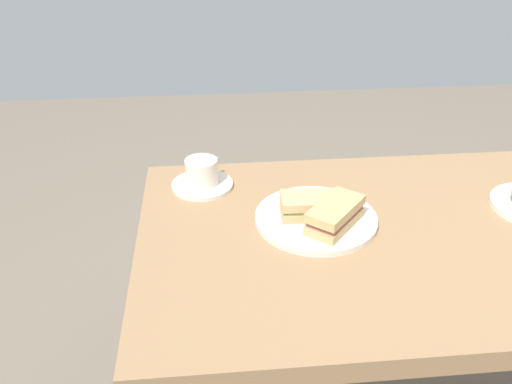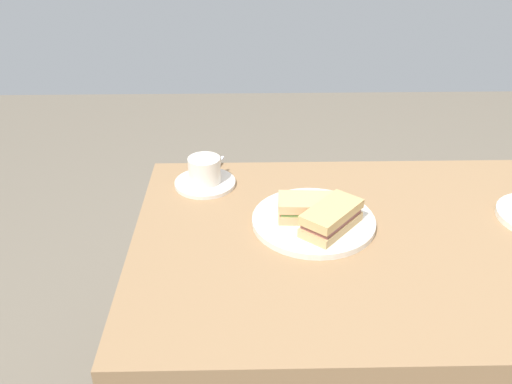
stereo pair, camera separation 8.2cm
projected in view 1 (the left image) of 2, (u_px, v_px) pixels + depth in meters
name	position (u px, v px, depth m)	size (l,w,h in m)	color
dining_table	(423.00, 260.00, 1.23)	(1.27, 0.72, 0.74)	#95714B
sandwich_plate	(316.00, 219.00, 1.21)	(0.27, 0.27, 0.01)	silver
sandwich_front	(313.00, 206.00, 1.20)	(0.15, 0.08, 0.05)	tan
sandwich_back	(335.00, 215.00, 1.17)	(0.15, 0.16, 0.05)	tan
coffee_saucer	(202.00, 185.00, 1.35)	(0.15, 0.15, 0.01)	silver
coffee_cup	(202.00, 171.00, 1.34)	(0.08, 0.10, 0.06)	silver
spoon	(210.00, 169.00, 1.41)	(0.04, 0.10, 0.01)	silver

